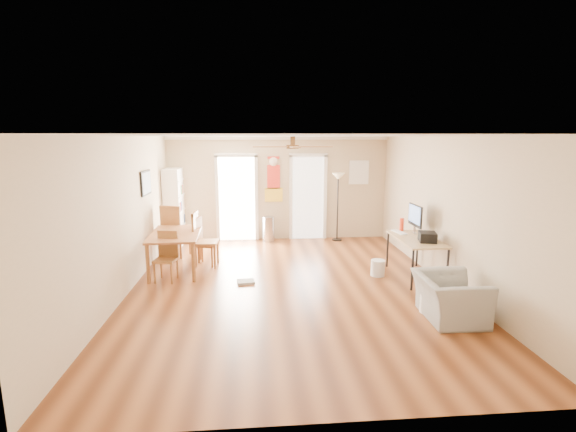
{
  "coord_description": "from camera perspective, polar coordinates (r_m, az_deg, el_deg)",
  "views": [
    {
      "loc": [
        -0.61,
        -6.78,
        2.57
      ],
      "look_at": [
        0.0,
        0.6,
        1.15
      ],
      "focal_mm": 25.53,
      "sensor_mm": 36.0,
      "label": 1
    }
  ],
  "objects": [
    {
      "name": "floor",
      "position": [
        7.27,
        0.4,
        -9.83
      ],
      "size": [
        7.0,
        7.0,
        0.0
      ],
      "primitive_type": "plane",
      "color": "brown",
      "rests_on": "ground"
    },
    {
      "name": "ceiling",
      "position": [
        6.8,
        0.43,
        11.11
      ],
      "size": [
        5.5,
        7.0,
        0.0
      ],
      "primitive_type": null,
      "color": "silver",
      "rests_on": "floor"
    },
    {
      "name": "wall_back",
      "position": [
        10.37,
        -1.33,
        3.82
      ],
      "size": [
        5.5,
        0.04,
        2.6
      ],
      "primitive_type": null,
      "color": "beige",
      "rests_on": "floor"
    },
    {
      "name": "wall_front",
      "position": [
        3.57,
        5.53,
        -10.05
      ],
      "size": [
        5.5,
        0.04,
        2.6
      ],
      "primitive_type": null,
      "color": "beige",
      "rests_on": "floor"
    },
    {
      "name": "wall_left",
      "position": [
        7.22,
        -21.89,
        -0.06
      ],
      "size": [
        0.04,
        7.0,
        2.6
      ],
      "primitive_type": null,
      "color": "beige",
      "rests_on": "floor"
    },
    {
      "name": "wall_right",
      "position": [
        7.67,
        21.33,
        0.58
      ],
      "size": [
        0.04,
        7.0,
        2.6
      ],
      "primitive_type": null,
      "color": "beige",
      "rests_on": "floor"
    },
    {
      "name": "crown_molding",
      "position": [
        6.8,
        0.42,
        10.77
      ],
      "size": [
        5.5,
        7.0,
        0.08
      ],
      "primitive_type": null,
      "color": "white",
      "rests_on": "wall_back"
    },
    {
      "name": "kitchen_doorway",
      "position": [
        10.38,
        -7.11,
        2.36
      ],
      "size": [
        0.9,
        0.1,
        2.1
      ],
      "primitive_type": null,
      "color": "white",
      "rests_on": "wall_back"
    },
    {
      "name": "bathroom_doorway",
      "position": [
        10.46,
        2.79,
        2.49
      ],
      "size": [
        0.8,
        0.1,
        2.1
      ],
      "primitive_type": null,
      "color": "white",
      "rests_on": "wall_back"
    },
    {
      "name": "wall_decal",
      "position": [
        10.32,
        -2.02,
        5.18
      ],
      "size": [
        0.46,
        0.03,
        1.1
      ],
      "primitive_type": "cube",
      "color": "red",
      "rests_on": "wall_back"
    },
    {
      "name": "ac_grille",
      "position": [
        10.62,
        9.84,
        6.0
      ],
      "size": [
        0.5,
        0.04,
        0.6
      ],
      "primitive_type": "cube",
      "color": "white",
      "rests_on": "wall_back"
    },
    {
      "name": "framed_poster",
      "position": [
        8.49,
        -19.18,
        4.38
      ],
      "size": [
        0.04,
        0.66,
        0.48
      ],
      "primitive_type": "cube",
      "color": "black",
      "rests_on": "wall_left"
    },
    {
      "name": "ceiling_fan",
      "position": [
        6.51,
        0.66,
        9.63
      ],
      "size": [
        1.24,
        1.24,
        0.2
      ],
      "primitive_type": null,
      "color": "#593819",
      "rests_on": "ceiling"
    },
    {
      "name": "bookshelf",
      "position": [
        10.26,
        -15.54,
        1.23
      ],
      "size": [
        0.6,
        0.9,
        1.85
      ],
      "primitive_type": null,
      "rotation": [
        0.0,
        0.0,
        -0.3
      ],
      "color": "white",
      "rests_on": "floor"
    },
    {
      "name": "dining_table",
      "position": [
        8.3,
        -15.29,
        -4.82
      ],
      "size": [
        0.98,
        1.56,
        0.76
      ],
      "primitive_type": null,
      "rotation": [
        0.0,
        0.0,
        0.05
      ],
      "color": "#9F5C33",
      "rests_on": "floor"
    },
    {
      "name": "dining_chair_right_a",
      "position": [
        8.43,
        -11.35,
        -3.21
      ],
      "size": [
        0.48,
        0.48,
        1.1
      ],
      "primitive_type": null,
      "rotation": [
        0.0,
        0.0,
        1.51
      ],
      "color": "#AC6437",
      "rests_on": "floor"
    },
    {
      "name": "dining_chair_right_b",
      "position": [
        8.52,
        -11.27,
        -3.52
      ],
      "size": [
        0.49,
        0.49,
        0.97
      ],
      "primitive_type": null,
      "rotation": [
        0.0,
        0.0,
        1.31
      ],
      "color": "brown",
      "rests_on": "floor"
    },
    {
      "name": "dining_chair_near",
      "position": [
        7.74,
        -16.7,
        -5.51
      ],
      "size": [
        0.42,
        0.42,
        0.9
      ],
      "primitive_type": null,
      "rotation": [
        0.0,
        0.0,
        -0.16
      ],
      "color": "olive",
      "rests_on": "floor"
    },
    {
      "name": "dining_chair_far",
      "position": [
        9.28,
        -15.3,
        -1.98
      ],
      "size": [
        0.6,
        0.6,
        1.14
      ],
      "primitive_type": null,
      "rotation": [
        0.0,
        0.0,
        2.81
      ],
      "color": "#AA7236",
      "rests_on": "floor"
    },
    {
      "name": "trash_can",
      "position": [
        10.28,
        -2.73,
        -1.82
      ],
      "size": [
        0.35,
        0.35,
        0.63
      ],
      "primitive_type": "cylinder",
      "rotation": [
        0.0,
        0.0,
        0.24
      ],
      "color": "#ACACAE",
      "rests_on": "floor"
    },
    {
      "name": "torchiere_lamp",
      "position": [
        10.35,
        6.92,
        1.24
      ],
      "size": [
        0.41,
        0.41,
        1.71
      ],
      "primitive_type": null,
      "rotation": [
        0.0,
        0.0,
        -0.32
      ],
      "color": "black",
      "rests_on": "floor"
    },
    {
      "name": "computer_desk",
      "position": [
        8.01,
        17.28,
        -5.58
      ],
      "size": [
        0.7,
        1.39,
        0.75
      ],
      "primitive_type": null,
      "color": "tan",
      "rests_on": "floor"
    },
    {
      "name": "imac",
      "position": [
        8.25,
        17.28,
        -0.42
      ],
      "size": [
        0.26,
        0.6,
        0.56
      ],
      "primitive_type": null,
      "rotation": [
        0.0,
        0.0,
        -0.31
      ],
      "color": "black",
      "rests_on": "computer_desk"
    },
    {
      "name": "keyboard",
      "position": [
        8.3,
        15.21,
        -2.18
      ],
      "size": [
        0.2,
        0.44,
        0.02
      ],
      "primitive_type": "cube",
      "rotation": [
        0.0,
        0.0,
        0.15
      ],
      "color": "white",
      "rests_on": "computer_desk"
    },
    {
      "name": "printer",
      "position": [
        7.7,
        18.85,
        -2.78
      ],
      "size": [
        0.36,
        0.39,
        0.17
      ],
      "primitive_type": "cube",
      "rotation": [
        0.0,
        0.0,
        -0.24
      ],
      "color": "black",
      "rests_on": "computer_desk"
    },
    {
      "name": "orange_bottle",
      "position": [
        8.44,
        15.55,
        -1.15
      ],
      "size": [
        0.1,
        0.1,
        0.25
      ],
      "primitive_type": "cylinder",
      "rotation": [
        0.0,
        0.0,
        -0.24
      ],
      "color": "#F13815",
      "rests_on": "computer_desk"
    },
    {
      "name": "wastebasket_a",
      "position": [
        7.97,
        12.4,
        -7.07
      ],
      "size": [
        0.32,
        0.32,
        0.3
      ],
      "primitive_type": "cylinder",
      "rotation": [
        0.0,
        0.0,
        -0.23
      ],
      "color": "silver",
      "rests_on": "floor"
    },
    {
      "name": "wastebasket_b",
      "position": [
        6.58,
        19.05,
        -11.29
      ],
      "size": [
        0.28,
        0.28,
        0.31
      ],
      "primitive_type": "cylinder",
      "rotation": [
        0.0,
        0.0,
        -0.04
      ],
      "color": "white",
      "rests_on": "floor"
    },
    {
      "name": "floor_cloth",
      "position": [
        7.49,
        -5.89,
        -9.09
      ],
      "size": [
        0.33,
        0.28,
        0.04
      ],
      "primitive_type": "cube",
      "rotation": [
        0.0,
        0.0,
        0.12
      ],
      "color": "#A2A39E",
      "rests_on": "floor"
    },
    {
      "name": "armchair",
      "position": [
        6.4,
        21.56,
        -10.55
      ],
      "size": [
        0.87,
        0.99,
        0.63
      ],
      "primitive_type": "imported",
      "rotation": [
        0.0,
        0.0,
        1.54
      ],
      "color": "gray",
      "rests_on": "floor"
    }
  ]
}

